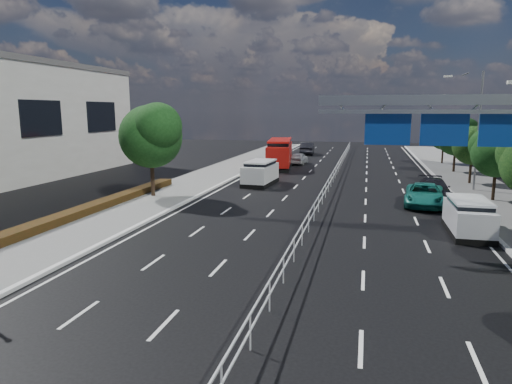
% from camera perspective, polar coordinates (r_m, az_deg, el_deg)
% --- Properties ---
extents(ground, '(160.00, 160.00, 0.00)m').
position_cam_1_polar(ground, '(13.24, 0.18, -17.52)').
color(ground, black).
rests_on(ground, ground).
extents(median_fence, '(0.05, 85.00, 1.02)m').
position_cam_1_polar(median_fence, '(34.47, 8.96, 0.66)').
color(median_fence, silver).
rests_on(median_fence, ground).
extents(overhead_gantry, '(10.24, 0.38, 7.45)m').
position_cam_1_polar(overhead_gantry, '(21.83, 24.50, 7.84)').
color(overhead_gantry, gray).
rests_on(overhead_gantry, ground).
extents(streetlight_far, '(2.78, 2.40, 9.00)m').
position_cam_1_polar(streetlight_far, '(38.21, 25.67, 7.78)').
color(streetlight_far, gray).
rests_on(streetlight_far, ground).
extents(near_tree_back, '(4.84, 4.51, 6.69)m').
position_cam_1_polar(near_tree_back, '(32.87, -12.95, 7.24)').
color(near_tree_back, black).
rests_on(near_tree_back, ground).
extents(far_tree_e, '(3.63, 3.38, 5.13)m').
position_cam_1_polar(far_tree_e, '(34.54, 28.01, 4.69)').
color(far_tree_e, black).
rests_on(far_tree_e, ground).
extents(far_tree_f, '(3.52, 3.28, 5.02)m').
position_cam_1_polar(far_tree_f, '(41.84, 25.52, 5.55)').
color(far_tree_f, black).
rests_on(far_tree_f, ground).
extents(far_tree_g, '(3.96, 3.69, 5.45)m').
position_cam_1_polar(far_tree_g, '(49.18, 23.81, 6.53)').
color(far_tree_g, black).
rests_on(far_tree_g, ground).
extents(far_tree_h, '(3.41, 3.18, 4.91)m').
position_cam_1_polar(far_tree_h, '(56.59, 22.48, 6.66)').
color(far_tree_h, black).
rests_on(far_tree_h, ground).
extents(white_minivan, '(2.33, 4.81, 2.03)m').
position_cam_1_polar(white_minivan, '(38.09, 0.54, 2.41)').
color(white_minivan, black).
rests_on(white_minivan, ground).
extents(red_bus, '(3.73, 10.31, 3.01)m').
position_cam_1_polar(red_bus, '(50.28, 3.00, 4.94)').
color(red_bus, black).
rests_on(red_bus, ground).
extents(near_car_silver, '(1.92, 4.12, 1.36)m').
position_cam_1_polar(near_car_silver, '(53.08, 5.40, 4.23)').
color(near_car_silver, '#96999C').
rests_on(near_car_silver, ground).
extents(near_car_dark, '(2.06, 5.15, 1.66)m').
position_cam_1_polar(near_car_dark, '(65.10, 6.42, 5.44)').
color(near_car_dark, black).
rests_on(near_car_dark, ground).
extents(silver_minivan, '(1.84, 4.33, 1.80)m').
position_cam_1_polar(silver_minivan, '(25.24, 25.02, -2.84)').
color(silver_minivan, black).
rests_on(silver_minivan, ground).
extents(parked_car_teal, '(2.93, 5.40, 1.44)m').
position_cam_1_polar(parked_car_teal, '(31.67, 20.30, -0.34)').
color(parked_car_teal, '#176A5F').
rests_on(parked_car_teal, ground).
extents(parked_car_dark, '(2.02, 4.81, 1.39)m').
position_cam_1_polar(parked_car_dark, '(34.52, 21.38, 0.38)').
color(parked_car_dark, black).
rests_on(parked_car_dark, ground).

